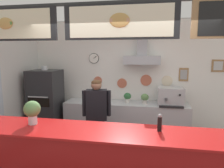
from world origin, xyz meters
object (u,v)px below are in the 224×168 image
object	(u,v)px
shop_worker	(97,116)
espresso_machine	(170,96)
potted_basil	(127,97)
pizza_oven	(46,104)
potted_oregano	(145,98)
pepper_grinder	(160,123)
basil_vase	(32,111)

from	to	relation	value
shop_worker	espresso_machine	size ratio (longest dim) A/B	2.75
shop_worker	potted_basil	size ratio (longest dim) A/B	6.65
espresso_machine	pizza_oven	bearing A→B (deg)	-175.34
potted_oregano	pepper_grinder	bearing A→B (deg)	-84.18
pizza_oven	espresso_machine	xyz separation A→B (m)	(2.97, 0.24, 0.26)
shop_worker	pepper_grinder	world-z (taller)	shop_worker
potted_oregano	basil_vase	bearing A→B (deg)	-124.31
shop_worker	potted_oregano	distance (m)	1.40
potted_basil	basil_vase	xyz separation A→B (m)	(-1.12, -2.28, 0.24)
basil_vase	potted_basil	bearing A→B (deg)	63.87
espresso_machine	potted_basil	world-z (taller)	espresso_machine
pizza_oven	potted_basil	bearing A→B (deg)	8.52
shop_worker	potted_basil	distance (m)	1.20
potted_basil	potted_oregano	distance (m)	0.42
espresso_machine	potted_oregano	distance (m)	0.59
pizza_oven	potted_basil	xyz separation A→B (m)	(1.97, 0.30, 0.20)
pepper_grinder	basil_vase	world-z (taller)	basil_vase
espresso_machine	potted_basil	bearing A→B (deg)	176.96
espresso_machine	pepper_grinder	distance (m)	2.22
espresso_machine	potted_basil	distance (m)	1.00
pizza_oven	basil_vase	size ratio (longest dim) A/B	5.31
espresso_machine	potted_oregano	world-z (taller)	espresso_machine
pizza_oven	basil_vase	bearing A→B (deg)	-66.77
potted_basil	basil_vase	bearing A→B (deg)	-116.13
potted_basil	potted_oregano	bearing A→B (deg)	-4.24
pizza_oven	potted_basil	distance (m)	2.01
pizza_oven	shop_worker	world-z (taller)	pizza_oven
espresso_machine	potted_basil	xyz separation A→B (m)	(-1.00, 0.05, -0.06)
shop_worker	potted_basil	world-z (taller)	shop_worker
pizza_oven	pepper_grinder	bearing A→B (deg)	-36.67
pepper_grinder	basil_vase	bearing A→B (deg)	-178.70
pizza_oven	shop_worker	distance (m)	1.67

